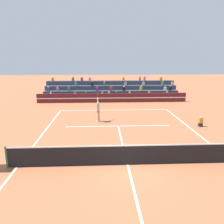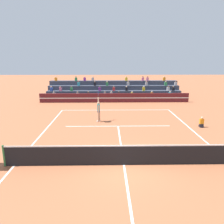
{
  "view_description": "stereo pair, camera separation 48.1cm",
  "coord_description": "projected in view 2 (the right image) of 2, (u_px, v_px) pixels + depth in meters",
  "views": [
    {
      "loc": [
        -1.27,
        -10.01,
        5.25
      ],
      "look_at": [
        -0.47,
        6.65,
        1.1
      ],
      "focal_mm": 35.0,
      "sensor_mm": 36.0,
      "label": 1
    },
    {
      "loc": [
        -0.79,
        -10.03,
        5.25
      ],
      "look_at": [
        -0.47,
        6.65,
        1.1
      ],
      "focal_mm": 35.0,
      "sensor_mm": 36.0,
      "label": 2
    }
  ],
  "objects": [
    {
      "name": "ground_plane",
      "position": [
        124.0,
        165.0,
        11.01
      ],
      "size": [
        120.0,
        120.0,
        0.0
      ],
      "primitive_type": "plane",
      "color": "#AD603D"
    },
    {
      "name": "court_lines",
      "position": [
        124.0,
        165.0,
        11.01
      ],
      "size": [
        11.1,
        23.9,
        0.01
      ],
      "color": "white",
      "rests_on": "ground"
    },
    {
      "name": "tennis_net",
      "position": [
        124.0,
        155.0,
        10.88
      ],
      "size": [
        12.0,
        0.1,
        1.1
      ],
      "color": "#2D6B38",
      "rests_on": "ground"
    },
    {
      "name": "sponsor_banner_wall",
      "position": [
        114.0,
        98.0,
        26.37
      ],
      "size": [
        18.0,
        0.26,
        1.1
      ],
      "color": "#51191E",
      "rests_on": "ground"
    },
    {
      "name": "bleacher_stand",
      "position": [
        114.0,
        92.0,
        29.37
      ],
      "size": [
        17.39,
        3.8,
        2.83
      ],
      "color": "#383D4C",
      "rests_on": "ground"
    },
    {
      "name": "ball_kid_courtside",
      "position": [
        201.0,
        123.0,
        16.92
      ],
      "size": [
        0.3,
        0.36,
        0.84
      ],
      "color": "black",
      "rests_on": "ground"
    },
    {
      "name": "tennis_player",
      "position": [
        99.0,
        110.0,
        18.29
      ],
      "size": [
        0.33,
        1.04,
        2.47
      ],
      "color": "tan",
      "rests_on": "ground"
    },
    {
      "name": "tennis_ball",
      "position": [
        90.0,
        113.0,
        21.09
      ],
      "size": [
        0.07,
        0.07,
        0.07
      ],
      "primitive_type": "sphere",
      "color": "#C6DB33",
      "rests_on": "ground"
    }
  ]
}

